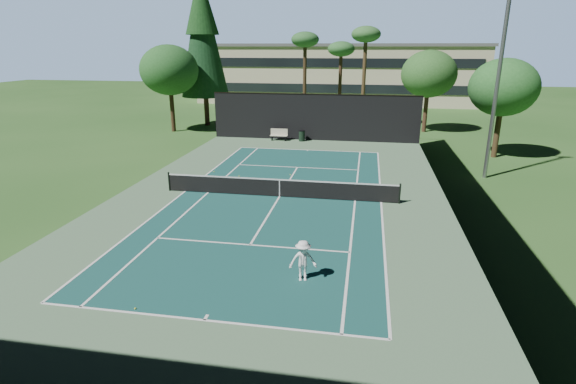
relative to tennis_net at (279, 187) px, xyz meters
name	(u,v)px	position (x,y,z in m)	size (l,w,h in m)	color
ground	(280,197)	(0.00, 0.00, -0.56)	(160.00, 160.00, 0.00)	#2A5620
apron_slab	(280,197)	(0.00, 0.00, -0.55)	(18.00, 32.00, 0.01)	#547856
court_surface	(280,197)	(0.00, 0.00, -0.55)	(10.97, 23.77, 0.01)	#174A46
court_lines	(280,197)	(0.00, 0.00, -0.54)	(11.07, 23.87, 0.01)	white
tennis_net	(279,187)	(0.00, 0.00, 0.00)	(12.90, 0.10, 1.10)	black
fence	(280,161)	(0.00, 0.06, 1.45)	(18.04, 32.05, 4.03)	black
player	(303,261)	(2.57, -8.91, 0.20)	(0.97, 0.56, 1.51)	white
tennis_ball_a	(135,309)	(-2.35, -11.68, -0.52)	(0.07, 0.07, 0.07)	#CAE033
tennis_ball_b	(239,176)	(-3.31, 3.52, -0.52)	(0.07, 0.07, 0.07)	#CFF036
tennis_ball_c	(290,175)	(-0.15, 4.41, -0.52)	(0.07, 0.07, 0.07)	#CFEC35
tennis_ball_d	(214,172)	(-5.21, 4.25, -0.52)	(0.07, 0.07, 0.07)	#C2E233
park_bench	(279,134)	(-3.03, 15.35, -0.01)	(1.50, 0.45, 1.02)	beige
trash_bin	(302,136)	(-1.00, 15.37, -0.08)	(0.56, 0.56, 0.95)	black
pine_tree	(202,29)	(-12.00, 22.00, 9.00)	(4.80, 4.80, 15.00)	#462C1E
palm_a	(305,43)	(-2.00, 24.00, 7.63)	(2.80, 2.80, 9.32)	#3F2E1B
palm_b	(341,52)	(1.50, 26.00, 6.80)	(2.80, 2.80, 8.42)	#422C1C
palm_c	(366,39)	(4.00, 23.00, 8.05)	(2.80, 2.80, 9.77)	#4E3921
decid_tree_a	(429,74)	(10.00, 22.00, 4.86)	(5.12, 5.12, 7.62)	#492F1F
decid_tree_b	(504,88)	(14.00, 12.00, 4.52)	(4.80, 4.80, 7.14)	#49351F
decid_tree_c	(169,70)	(-14.00, 18.00, 5.21)	(5.44, 5.44, 8.09)	#422D1C
campus_building	(339,73)	(0.00, 45.98, 3.65)	(40.50, 12.50, 8.30)	beige
light_pole	(499,72)	(12.00, 6.00, 5.90)	(0.90, 0.25, 12.22)	gray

